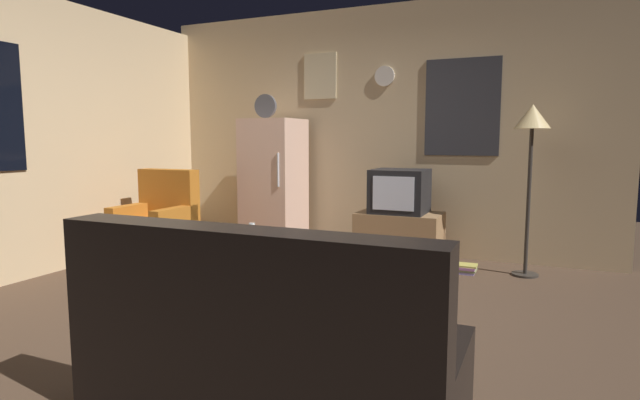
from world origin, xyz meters
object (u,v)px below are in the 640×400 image
at_px(mug_ceramic_tan, 257,235).
at_px(remote_control, 255,242).
at_px(armchair, 157,231).
at_px(couch, 267,353).
at_px(standing_lamp, 532,130).
at_px(wine_glass, 252,232).
at_px(tv_stand, 399,238).
at_px(mug_ceramic_white, 243,243).
at_px(coffee_table, 247,269).
at_px(fridge, 274,185).
at_px(crt_tv, 400,191).
at_px(book_stack, 466,269).

height_order(mug_ceramic_tan, remote_control, mug_ceramic_tan).
relative_size(armchair, couch, 0.56).
relative_size(standing_lamp, wine_glass, 10.60).
bearing_deg(wine_glass, armchair, 162.42).
distance_m(tv_stand, standing_lamp, 1.63).
bearing_deg(armchair, couch, -40.62).
bearing_deg(mug_ceramic_white, coffee_table, 115.03).
distance_m(fridge, standing_lamp, 2.76).
height_order(crt_tv, coffee_table, crt_tv).
relative_size(mug_ceramic_tan, remote_control, 0.60).
xyz_separation_m(standing_lamp, armchair, (-3.51, -0.99, -1.02)).
height_order(fridge, crt_tv, fridge).
bearing_deg(tv_stand, couch, -86.18).
bearing_deg(book_stack, standing_lamp, 14.67).
relative_size(fridge, couch, 1.04).
relative_size(fridge, crt_tv, 3.28).
relative_size(coffee_table, remote_control, 4.80).
xyz_separation_m(standing_lamp, mug_ceramic_white, (-2.00, -1.73, -0.89)).
xyz_separation_m(coffee_table, couch, (1.09, -1.58, 0.10)).
xyz_separation_m(crt_tv, wine_glass, (-0.90, -1.40, -0.25)).
distance_m(crt_tv, coffee_table, 1.84).
relative_size(crt_tv, mug_ceramic_tan, 6.00).
xyz_separation_m(coffee_table, armchair, (-1.43, 0.57, 0.12)).
height_order(standing_lamp, book_stack, standing_lamp).
distance_m(crt_tv, couch, 3.14).
xyz_separation_m(fridge, crt_tv, (1.49, -0.07, -0.00)).
height_order(fridge, mug_ceramic_tan, fridge).
relative_size(tv_stand, mug_ceramic_white, 9.33).
xyz_separation_m(coffee_table, remote_control, (0.07, 0.04, 0.22)).
bearing_deg(couch, remote_control, 122.21).
bearing_deg(fridge, crt_tv, -2.84).
height_order(standing_lamp, couch, standing_lamp).
xyz_separation_m(standing_lamp, couch, (-1.00, -3.14, -1.05)).
xyz_separation_m(fridge, tv_stand, (1.49, -0.07, -0.49)).
bearing_deg(book_stack, remote_control, -137.25).
xyz_separation_m(mug_ceramic_white, mug_ceramic_tan, (-0.08, 0.35, 0.00)).
distance_m(crt_tv, remote_control, 1.72).
bearing_deg(couch, standing_lamp, 72.37).
bearing_deg(mug_ceramic_white, remote_control, 94.62).
relative_size(remote_control, book_stack, 0.72).
bearing_deg(fridge, remote_control, -66.51).
relative_size(wine_glass, book_stack, 0.72).
bearing_deg(fridge, coffee_table, -69.03).
distance_m(fridge, crt_tv, 1.49).
height_order(tv_stand, armchair, armchair).
relative_size(wine_glass, couch, 0.09).
relative_size(mug_ceramic_white, couch, 0.05).
bearing_deg(remote_control, book_stack, 63.99).
xyz_separation_m(mug_ceramic_tan, book_stack, (1.56, 1.25, -0.43)).
relative_size(mug_ceramic_white, remote_control, 0.60).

